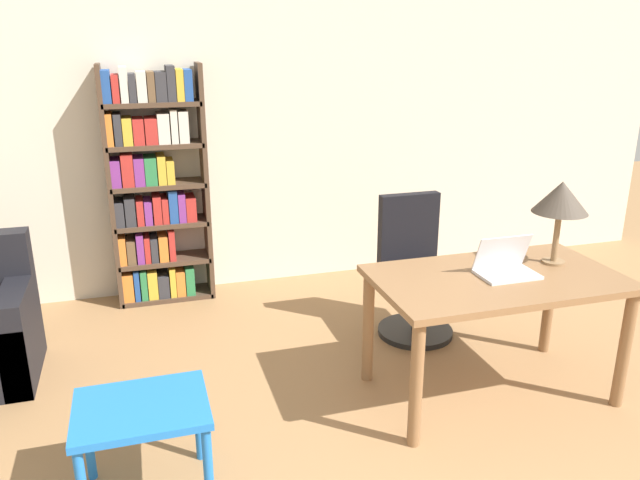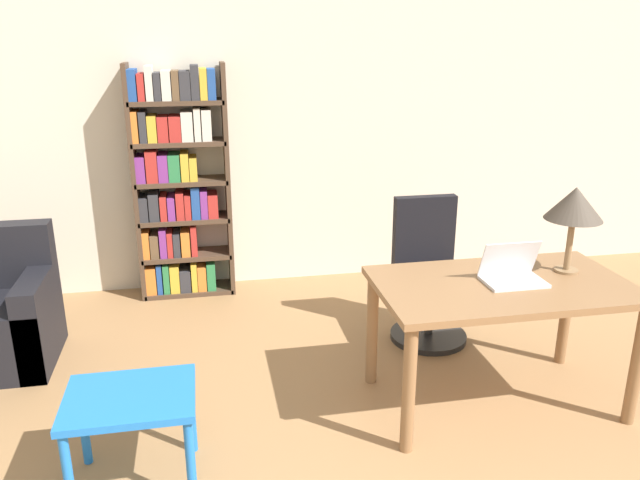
% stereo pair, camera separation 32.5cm
% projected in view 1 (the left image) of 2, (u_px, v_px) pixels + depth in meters
% --- Properties ---
extents(wall_back, '(8.00, 0.06, 2.70)m').
position_uv_depth(wall_back, '(243.00, 128.00, 5.13)').
color(wall_back, beige).
rests_on(wall_back, ground_plane).
extents(desk, '(1.43, 0.82, 0.76)m').
position_uv_depth(desk, '(496.00, 293.00, 3.62)').
color(desk, olive).
rests_on(desk, ground_plane).
extents(laptop, '(0.33, 0.23, 0.23)m').
position_uv_depth(laptop, '(505.00, 266.00, 3.59)').
color(laptop, silver).
rests_on(laptop, desk).
extents(table_lamp, '(0.33, 0.33, 0.51)m').
position_uv_depth(table_lamp, '(561.00, 199.00, 3.67)').
color(table_lamp, olive).
rests_on(table_lamp, desk).
extents(office_chair, '(0.54, 0.54, 1.01)m').
position_uv_depth(office_chair, '(414.00, 274.00, 4.48)').
color(office_chair, black).
rests_on(office_chair, ground_plane).
extents(side_table_blue, '(0.60, 0.47, 0.49)m').
position_uv_depth(side_table_blue, '(142.00, 420.00, 2.84)').
color(side_table_blue, blue).
rests_on(side_table_blue, ground_plane).
extents(bookshelf, '(0.76, 0.28, 1.88)m').
position_uv_depth(bookshelf, '(154.00, 188.00, 4.88)').
color(bookshelf, '#4C3828').
rests_on(bookshelf, ground_plane).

